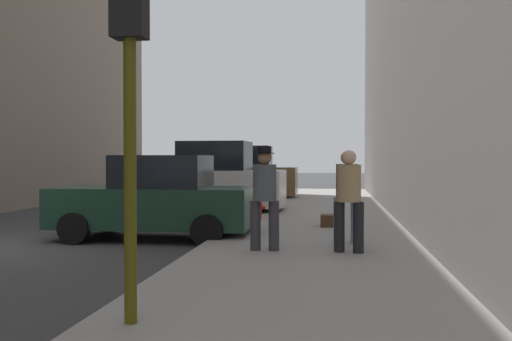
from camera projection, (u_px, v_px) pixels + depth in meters
sidewalk at (310, 252)px, 10.03m from camera, size 4.00×40.00×0.15m
parked_dark_green_sedan at (156, 199)px, 12.15m from camera, size 4.21×2.08×1.79m
parked_white_van at (210, 181)px, 17.51m from camera, size 4.65×2.16×2.25m
parked_bronze_suv at (242, 175)px, 23.61m from camera, size 4.62×2.09×2.25m
fire_hydrant at (257, 206)px, 14.78m from camera, size 0.42×0.22×0.70m
traffic_light at (130, 48)px, 5.38m from camera, size 0.32×0.32×3.60m
pedestrian_in_jeans at (347, 192)px, 10.57m from camera, size 0.51×0.42×1.71m
pedestrian_with_beanie at (265, 193)px, 9.72m from camera, size 0.51×0.42×1.78m
pedestrian_in_tan_coat at (349, 195)px, 9.51m from camera, size 0.53×0.47×1.71m
duffel_bag at (328, 220)px, 13.19m from camera, size 0.32×0.44×0.28m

